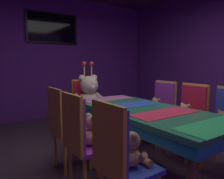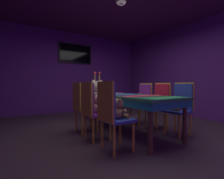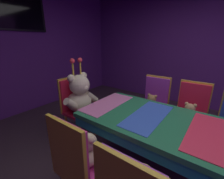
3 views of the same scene
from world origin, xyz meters
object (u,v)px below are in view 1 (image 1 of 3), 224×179
throne_chair (85,102)px  wall_tv (52,28)px  chair_left_2 (62,121)px  teddy_right_0 (222,124)px  teddy_left_2 (74,120)px  chair_left_0 (117,153)px  teddy_left_1 (93,131)px  banquet_table (146,116)px  teddy_right_2 (155,108)px  king_teddy_bear (89,96)px  chair_left_1 (80,134)px  teddy_right_1 (184,115)px  chair_right_2 (162,106)px  teddy_left_0 (132,151)px  chair_right_1 (191,112)px

throne_chair → wall_tv: 2.13m
chair_left_2 → teddy_right_0: 1.83m
teddy_left_2 → wall_tv: (0.67, 2.57, 1.46)m
chair_left_0 → teddy_left_1: chair_left_0 is taller
teddy_left_2 → banquet_table: bearing=-38.8°
teddy_right_2 → king_teddy_bear: (-0.69, 0.85, 0.15)m
chair_left_0 → chair_left_2: 1.10m
banquet_table → wall_tv: bearing=90.0°
teddy_left_2 → king_teddy_bear: (0.67, 0.84, 0.13)m
throne_chair → chair_left_1: bearing=-28.7°
king_teddy_bear → wall_tv: bearing=180.0°
chair_left_0 → teddy_right_1: chair_left_0 is taller
teddy_left_2 → chair_right_2: chair_right_2 is taller
chair_left_0 → chair_right_2: 1.97m
chair_left_1 → teddy_right_0: chair_left_1 is taller
teddy_right_0 → throne_chair: 2.19m
teddy_right_0 → throne_chair: (-0.67, 2.08, 0.02)m
teddy_left_0 → wall_tv: 4.01m
teddy_right_2 → throne_chair: (-0.69, 1.02, 0.02)m
teddy_right_2 → teddy_right_0: bearing=89.1°
chair_left_2 → king_teddy_bear: 1.18m
teddy_right_1 → teddy_left_2: bearing=-22.6°
teddy_right_1 → king_teddy_bear: 1.55m
banquet_table → chair_left_1: 0.84m
teddy_right_2 → teddy_left_2: bearing=-0.4°
teddy_left_0 → chair_left_0: bearing=180.0°
teddy_right_0 → teddy_left_2: bearing=-38.8°
chair_right_1 → throne_chair: same height
chair_right_2 → teddy_left_1: bearing=18.8°
chair_left_1 → chair_right_1: same height
banquet_table → teddy_right_1: (0.67, -0.02, -0.08)m
teddy_left_0 → teddy_right_1: teddy_left_0 is taller
teddy_right_0 → teddy_left_1: bearing=-21.8°
teddy_left_0 → chair_left_1: (-0.17, 0.57, 0.01)m
throne_chair → teddy_right_0: bearing=17.8°
banquet_table → teddy_left_1: 0.70m
chair_left_0 → teddy_left_2: 1.10m
chair_right_1 → teddy_right_2: 0.56m
chair_right_1 → teddy_right_0: bearing=74.9°
chair_left_2 → teddy_right_0: size_ratio=3.41×
throne_chair → teddy_left_2: bearing=-33.5°
teddy_right_0 → chair_right_1: (0.14, 0.52, 0.02)m
chair_left_0 → wall_tv: (0.81, 3.67, 1.45)m
teddy_left_0 → chair_right_2: bearing=36.0°
teddy_right_2 → king_teddy_bear: 1.10m
chair_left_1 → teddy_right_0: bearing=-19.9°
chair_left_2 → teddy_right_1: size_ratio=3.39×
teddy_left_2 → wall_tv: bearing=75.5°
teddy_right_0 → wall_tv: bearing=-79.6°
chair_left_2 → throne_chair: same height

